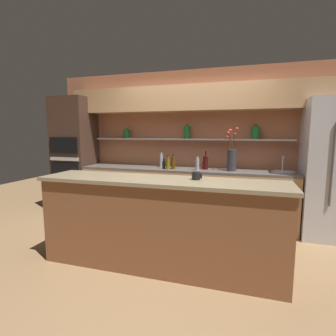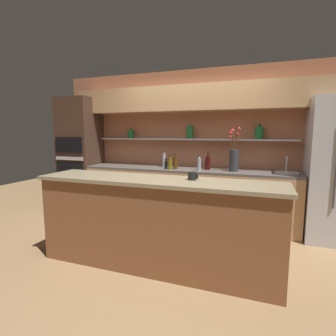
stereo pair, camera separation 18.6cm
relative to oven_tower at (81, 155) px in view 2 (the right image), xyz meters
The scene contains 15 objects.
ground_plane 2.79m from the oven_tower, 28.71° to the right, with size 12.00×12.00×0.00m, color olive.
back_wall_unit 2.32m from the oven_tower, ahead, with size 5.20×0.44×2.60m.
back_counter_unit 2.23m from the oven_tower, ahead, with size 3.56×0.62×0.92m.
island_counter 2.82m from the oven_tower, 35.21° to the right, with size 2.75×0.61×1.02m.
oven_tower is the anchor object (origin of this frame).
flower_vase 2.93m from the oven_tower, ahead, with size 0.18×0.17×0.68m.
sink_fixture 3.70m from the oven_tower, ahead, with size 0.34×0.34×0.25m.
bottle_spirit_0 1.99m from the oven_tower, ahead, with size 0.07×0.07×0.25m.
bottle_sauce_1 1.84m from the oven_tower, ahead, with size 0.05×0.05×0.18m.
bottle_spirit_2 2.41m from the oven_tower, ahead, with size 0.06×0.06×0.25m.
bottle_wine_3 2.51m from the oven_tower, ahead, with size 0.08×0.08×0.31m.
bottle_oil_4 1.92m from the oven_tower, ahead, with size 0.06×0.06×0.23m.
bottle_sauce_5 2.47m from the oven_tower, ahead, with size 0.06×0.06×0.16m.
bottle_spirit_6 1.72m from the oven_tower, ahead, with size 0.06×0.06×0.27m.
coffee_mug 3.05m from the oven_tower, 29.81° to the right, with size 0.11×0.09×0.09m.
Camera 2 is at (1.09, -2.97, 1.53)m, focal length 28.00 mm.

